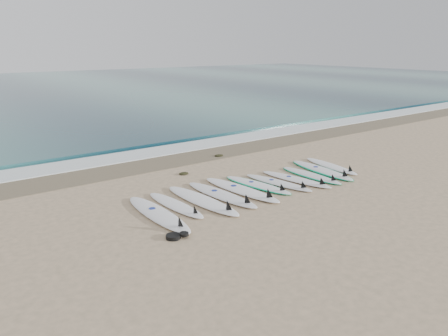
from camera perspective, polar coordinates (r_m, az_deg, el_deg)
ground at (r=12.49m, az=4.60°, el=-2.54°), size 120.00×120.00×0.00m
ocean at (r=42.27m, az=-26.35°, el=8.92°), size 120.00×55.00×0.03m
wet_sand_band at (r=15.66m, az=-5.37°, el=1.27°), size 120.00×1.80×0.01m
foam_band at (r=16.83m, az=-7.88°, el=2.27°), size 120.00×1.40×0.04m
wave_crest at (r=18.12m, az=-10.21°, el=3.23°), size 120.00×1.00×0.10m
surfboard_0 at (r=10.47m, az=-8.46°, el=-5.99°), size 0.66×2.90×0.37m
surfboard_1 at (r=11.02m, az=-6.22°, el=-4.85°), size 0.58×2.36×0.30m
surfboard_2 at (r=11.24m, az=-2.70°, el=-4.27°), size 0.75×2.92×0.37m
surfboard_3 at (r=11.66m, az=-0.17°, el=-3.52°), size 0.75×2.78×0.35m
surfboard_4 at (r=12.06m, az=2.45°, el=-2.86°), size 0.84×2.90×0.37m
surfboard_5 at (r=12.56m, az=4.51°, el=-2.22°), size 0.92×2.46×0.30m
surfboard_6 at (r=12.80m, az=7.28°, el=-1.92°), size 0.87×2.42×0.30m
surfboard_7 at (r=13.18m, az=9.56°, el=-1.47°), size 0.89×2.50×0.31m
surfboard_8 at (r=13.70m, az=11.38°, el=-0.95°), size 0.58×2.34×0.30m
surfboard_9 at (r=14.30m, az=12.72°, el=-0.28°), size 0.94×2.77×0.34m
surfboard_10 at (r=14.84m, az=13.94°, el=0.24°), size 0.85×2.45×0.31m
seaweed_near at (r=13.73m, az=-5.28°, el=-0.71°), size 0.32×0.25×0.06m
seaweed_far at (r=15.88m, az=-0.67°, el=1.65°), size 0.34×0.26×0.07m
leash_coil at (r=9.33m, az=-6.32°, el=-8.82°), size 0.46×0.36×0.11m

